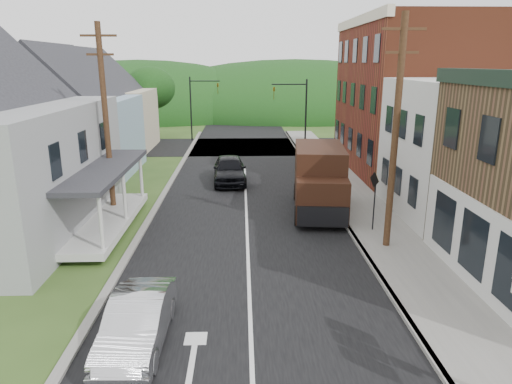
{
  "coord_description": "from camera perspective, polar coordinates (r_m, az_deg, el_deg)",
  "views": [
    {
      "loc": [
        -0.21,
        -13.47,
        7.24
      ],
      "look_at": [
        0.36,
        4.27,
        2.2
      ],
      "focal_mm": 32.0,
      "sensor_mm": 36.0,
      "label": 1
    }
  ],
  "objects": [
    {
      "name": "ground",
      "position": [
        15.29,
        -0.85,
        -12.4
      ],
      "size": [
        120.0,
        120.0,
        0.0
      ],
      "primitive_type": "plane",
      "color": "#2D4719",
      "rests_on": "ground"
    },
    {
      "name": "road",
      "position": [
        24.56,
        -1.26,
        -1.3
      ],
      "size": [
        9.0,
        90.0,
        0.02
      ],
      "primitive_type": "cube",
      "color": "black",
      "rests_on": "ground"
    },
    {
      "name": "cross_road",
      "position": [
        41.11,
        -1.52,
        5.7
      ],
      "size": [
        60.0,
        9.0,
        0.02
      ],
      "primitive_type": "cube",
      "color": "black",
      "rests_on": "ground"
    },
    {
      "name": "sidewalk_right",
      "position": [
        23.44,
        13.38,
        -2.39
      ],
      "size": [
        2.8,
        55.0,
        0.15
      ],
      "primitive_type": "cube",
      "color": "slate",
      "rests_on": "ground"
    },
    {
      "name": "curb_right",
      "position": [
        23.12,
        10.15,
        -2.45
      ],
      "size": [
        0.2,
        55.0,
        0.15
      ],
      "primitive_type": "cube",
      "color": "slate",
      "rests_on": "ground"
    },
    {
      "name": "curb_left",
      "position": [
        23.07,
        -12.85,
        -2.69
      ],
      "size": [
        0.3,
        55.0,
        0.12
      ],
      "primitive_type": "cube",
      "color": "slate",
      "rests_on": "ground"
    },
    {
      "name": "storefront_white",
      "position": [
        24.25,
        26.64,
        4.7
      ],
      "size": [
        8.0,
        7.0,
        6.5
      ],
      "primitive_type": "cube",
      "color": "silver",
      "rests_on": "ground"
    },
    {
      "name": "storefront_red",
      "position": [
        32.64,
        19.19,
        11.06
      ],
      "size": [
        8.0,
        12.0,
        10.0
      ],
      "primitive_type": "cube",
      "color": "maroon",
      "rests_on": "ground"
    },
    {
      "name": "house_blue",
      "position": [
        32.51,
        -21.45,
        8.51
      ],
      "size": [
        7.14,
        8.16,
        7.28
      ],
      "color": "#87A8B9",
      "rests_on": "ground"
    },
    {
      "name": "house_cream",
      "position": [
        41.2,
        -18.02,
        10.15
      ],
      "size": [
        7.14,
        8.16,
        7.28
      ],
      "color": "#C5B699",
      "rests_on": "ground"
    },
    {
      "name": "utility_pole_right",
      "position": [
        18.12,
        17.02,
        6.97
      ],
      "size": [
        1.6,
        0.26,
        9.0
      ],
      "color": "#472D19",
      "rests_on": "ground"
    },
    {
      "name": "utility_pole_left",
      "position": [
        22.52,
        -18.25,
        8.48
      ],
      "size": [
        1.6,
        0.26,
        9.0
      ],
      "color": "#472D19",
      "rests_on": "ground"
    },
    {
      "name": "traffic_signal_right",
      "position": [
        37.4,
        5.19,
        10.44
      ],
      "size": [
        2.87,
        0.2,
        6.0
      ],
      "color": "black",
      "rests_on": "ground"
    },
    {
      "name": "traffic_signal_left",
      "position": [
        44.29,
        -7.26,
        11.22
      ],
      "size": [
        2.87,
        0.2,
        6.0
      ],
      "color": "black",
      "rests_on": "ground"
    },
    {
      "name": "tree_left_d",
      "position": [
        46.37,
        -13.07,
        12.54
      ],
      "size": [
        4.8,
        4.8,
        6.94
      ],
      "color": "#382616",
      "rests_on": "ground"
    },
    {
      "name": "forested_ridge",
      "position": [
        68.85,
        -1.67,
        9.8
      ],
      "size": [
        90.0,
        30.0,
        16.0
      ],
      "primitive_type": "ellipsoid",
      "color": "#153710",
      "rests_on": "ground"
    },
    {
      "name": "silver_sedan",
      "position": [
        12.82,
        -14.58,
        -15.5
      ],
      "size": [
        1.51,
        4.14,
        1.35
      ],
      "primitive_type": "imported",
      "rotation": [
        0.0,
        0.0,
        -0.02
      ],
      "color": "silver",
      "rests_on": "ground"
    },
    {
      "name": "dark_sedan",
      "position": [
        28.47,
        -3.33,
        2.82
      ],
      "size": [
        2.19,
        4.97,
        1.66
      ],
      "primitive_type": "imported",
      "rotation": [
        0.0,
        0.0,
        0.05
      ],
      "color": "black",
      "rests_on": "ground"
    },
    {
      "name": "delivery_van",
      "position": [
        22.73,
        7.92,
        1.47
      ],
      "size": [
        2.94,
        6.04,
        3.26
      ],
      "rotation": [
        0.0,
        0.0,
        -0.1
      ],
      "color": "black",
      "rests_on": "ground"
    },
    {
      "name": "warning_sign",
      "position": [
        20.32,
        14.59,
        -0.1
      ],
      "size": [
        0.2,
        0.71,
        2.64
      ],
      "rotation": [
        0.0,
        0.0,
        0.25
      ],
      "color": "black",
      "rests_on": "sidewalk_right"
    }
  ]
}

